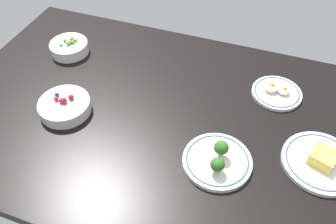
# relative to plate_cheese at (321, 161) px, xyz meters

# --- Properties ---
(dining_table) EXTENTS (1.53, 0.94, 0.04)m
(dining_table) POSITION_rel_plate_cheese_xyz_m (-0.48, 0.03, -0.03)
(dining_table) COLOR black
(dining_table) RESTS_ON ground
(plate_cheese) EXTENTS (0.23, 0.23, 0.05)m
(plate_cheese) POSITION_rel_plate_cheese_xyz_m (0.00, 0.00, 0.00)
(plate_cheese) COLOR white
(plate_cheese) RESTS_ON dining_table
(bowl_berries) EXTENTS (0.17, 0.17, 0.06)m
(bowl_berries) POSITION_rel_plate_cheese_xyz_m (-0.82, -0.06, 0.01)
(bowl_berries) COLOR white
(bowl_berries) RESTS_ON dining_table
(plate_broccoli) EXTENTS (0.20, 0.20, 0.08)m
(plate_broccoli) POSITION_rel_plate_cheese_xyz_m (-0.29, -0.10, 0.00)
(plate_broccoli) COLOR white
(plate_broccoli) RESTS_ON dining_table
(bowl_peas) EXTENTS (0.15, 0.15, 0.06)m
(bowl_peas) POSITION_rel_plate_cheese_xyz_m (-0.97, 0.23, 0.01)
(bowl_peas) COLOR white
(bowl_peas) RESTS_ON dining_table
(plate_eggs) EXTENTS (0.17, 0.17, 0.05)m
(plate_eggs) POSITION_rel_plate_cheese_xyz_m (-0.16, 0.26, -0.00)
(plate_eggs) COLOR white
(plate_eggs) RESTS_ON dining_table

